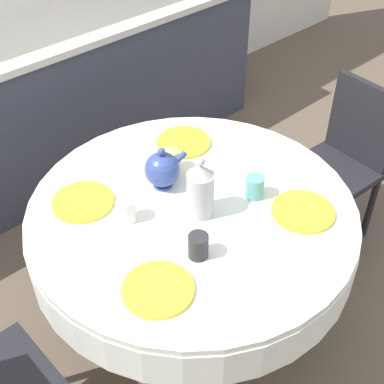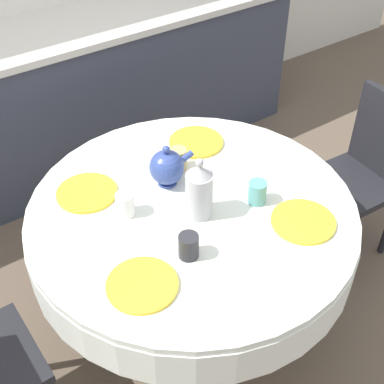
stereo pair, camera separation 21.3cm
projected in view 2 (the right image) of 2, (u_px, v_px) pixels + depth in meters
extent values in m
plane|color=brown|center=(192.00, 315.00, 2.66)|extent=(12.00, 12.00, 0.00)
cube|color=#383D4C|center=(56.00, 108.00, 3.28)|extent=(3.20, 0.60, 0.91)
cube|color=beige|center=(42.00, 35.00, 2.97)|extent=(3.24, 0.64, 0.04)
cylinder|color=brown|center=(192.00, 312.00, 2.65)|extent=(0.44, 0.44, 0.04)
cylinder|color=brown|center=(192.00, 278.00, 2.48)|extent=(0.11, 0.11, 0.48)
cylinder|color=silver|center=(192.00, 228.00, 2.27)|extent=(1.37, 1.37, 0.18)
cylinder|color=silver|center=(192.00, 210.00, 2.20)|extent=(1.36, 1.36, 0.03)
cube|color=black|center=(349.00, 185.00, 2.75)|extent=(0.42, 0.42, 0.04)
cylinder|color=black|center=(340.00, 250.00, 2.71)|extent=(0.04, 0.04, 0.41)
cylinder|color=black|center=(295.00, 210.00, 2.94)|extent=(0.04, 0.04, 0.41)
cylinder|color=black|center=(343.00, 188.00, 3.08)|extent=(0.04, 0.04, 0.41)
cylinder|color=black|center=(22.00, 344.00, 2.29)|extent=(0.04, 0.04, 0.41)
cylinder|color=yellow|center=(142.00, 285.00, 1.87)|extent=(0.26, 0.26, 0.01)
cylinder|color=#28282D|center=(189.00, 246.00, 1.95)|extent=(0.08, 0.08, 0.10)
cylinder|color=yellow|center=(303.00, 221.00, 2.11)|extent=(0.26, 0.26, 0.01)
cylinder|color=#5BA39E|center=(257.00, 192.00, 2.18)|extent=(0.08, 0.08, 0.10)
cylinder|color=yellow|center=(87.00, 193.00, 2.24)|extent=(0.26, 0.26, 0.01)
cylinder|color=white|center=(125.00, 204.00, 2.12)|extent=(0.08, 0.08, 0.10)
cylinder|color=yellow|center=(196.00, 142.00, 2.52)|extent=(0.26, 0.26, 0.01)
cylinder|color=#DBB766|center=(178.00, 159.00, 2.35)|extent=(0.08, 0.08, 0.10)
cylinder|color=#B2B2B7|center=(199.00, 195.00, 2.09)|extent=(0.11, 0.11, 0.20)
cone|color=#B2B2B7|center=(200.00, 171.00, 2.01)|extent=(0.10, 0.10, 0.05)
sphere|color=#B2B2B7|center=(200.00, 162.00, 1.99)|extent=(0.03, 0.03, 0.03)
cylinder|color=#33478E|center=(168.00, 182.00, 2.30)|extent=(0.08, 0.08, 0.01)
sphere|color=#33478E|center=(167.00, 167.00, 2.25)|extent=(0.15, 0.15, 0.15)
cylinder|color=#33478E|center=(185.00, 158.00, 2.28)|extent=(0.09, 0.03, 0.05)
sphere|color=#33478E|center=(167.00, 149.00, 2.19)|extent=(0.03, 0.03, 0.03)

